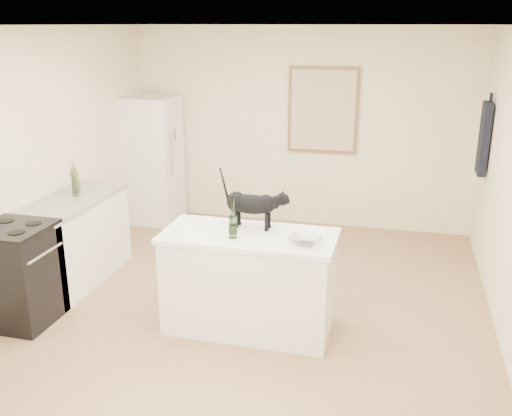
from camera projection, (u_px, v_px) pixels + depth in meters
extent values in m
plane|color=#966C50|center=(245.00, 315.00, 5.36)|extent=(5.50, 5.50, 0.00)
plane|color=white|center=(243.00, 25.00, 4.55)|extent=(5.50, 5.50, 0.00)
plane|color=beige|center=(300.00, 128.00, 7.49)|extent=(4.50, 0.00, 4.50)
plane|color=beige|center=(70.00, 348.00, 2.42)|extent=(4.50, 0.00, 4.50)
plane|color=beige|center=(19.00, 166.00, 5.49)|extent=(0.00, 5.50, 5.50)
cube|color=white|center=(249.00, 284.00, 5.02)|extent=(1.44, 0.67, 0.86)
cube|color=white|center=(249.00, 236.00, 4.88)|extent=(1.50, 0.70, 0.04)
cube|color=white|center=(73.00, 242.00, 5.96)|extent=(0.60, 1.40, 0.86)
cube|color=gray|center=(68.00, 201.00, 5.82)|extent=(0.62, 1.44, 0.04)
cube|color=black|center=(18.00, 276.00, 5.13)|extent=(0.60, 0.60, 0.90)
cube|color=white|center=(152.00, 160.00, 7.72)|extent=(0.68, 0.68, 1.70)
cube|color=brown|center=(323.00, 110.00, 7.31)|extent=(0.90, 0.03, 1.10)
cube|color=beige|center=(323.00, 111.00, 7.30)|extent=(0.82, 0.00, 1.02)
cube|color=black|center=(484.00, 139.00, 6.29)|extent=(0.08, 0.34, 0.80)
cylinder|color=#265120|center=(233.00, 219.00, 4.73)|extent=(0.08, 0.08, 0.32)
imported|color=silver|center=(306.00, 240.00, 4.63)|extent=(0.32, 0.32, 0.07)
cube|color=silver|center=(176.00, 134.00, 7.56)|extent=(0.06, 0.12, 0.17)
cylinder|color=#17461C|center=(74.00, 183.00, 5.89)|extent=(0.06, 0.06, 0.29)
cylinder|color=brown|center=(77.00, 183.00, 6.01)|extent=(0.06, 0.06, 0.22)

